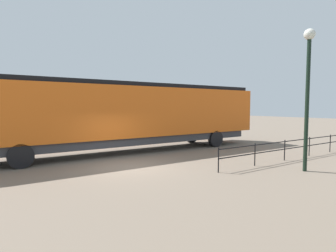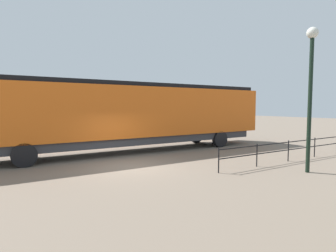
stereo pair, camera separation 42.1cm
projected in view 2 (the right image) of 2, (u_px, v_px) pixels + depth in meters
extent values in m
plane|color=#756656|center=(131.00, 167.00, 12.49)|extent=(120.00, 120.00, 0.00)
cube|color=orange|center=(132.00, 112.00, 16.34)|extent=(2.91, 18.31, 2.86)
cube|color=black|center=(229.00, 116.00, 20.54)|extent=(2.79, 2.42, 2.00)
cube|color=black|center=(131.00, 85.00, 16.23)|extent=(2.62, 17.57, 0.24)
cube|color=#38383D|center=(132.00, 139.00, 16.46)|extent=(2.62, 16.84, 0.45)
cylinder|color=black|center=(196.00, 135.00, 20.66)|extent=(0.30, 1.10, 1.10)
cylinder|color=black|center=(220.00, 139.00, 18.44)|extent=(0.30, 1.10, 1.10)
cylinder|color=black|center=(20.00, 148.00, 14.51)|extent=(0.30, 1.10, 1.10)
cylinder|color=black|center=(24.00, 155.00, 12.30)|extent=(0.30, 1.10, 1.10)
cylinder|color=black|center=(310.00, 105.00, 11.19)|extent=(0.16, 0.16, 5.55)
sphere|color=silver|center=(312.00, 33.00, 10.99)|extent=(0.45, 0.45, 0.45)
cube|color=black|center=(302.00, 141.00, 14.22)|extent=(0.04, 11.53, 0.04)
cube|color=black|center=(302.00, 148.00, 14.25)|extent=(0.04, 11.53, 0.04)
cylinder|color=black|center=(219.00, 160.00, 11.23)|extent=(0.05, 0.05, 1.05)
cylinder|color=black|center=(257.00, 155.00, 12.44)|extent=(0.05, 0.05, 1.05)
cylinder|color=black|center=(288.00, 151.00, 13.65)|extent=(0.05, 0.05, 1.05)
cylinder|color=black|center=(315.00, 147.00, 14.86)|extent=(0.05, 0.05, 1.05)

